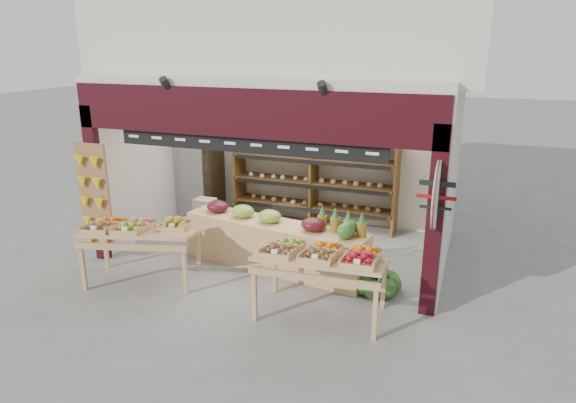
{
  "coord_description": "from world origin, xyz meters",
  "views": [
    {
      "loc": [
        3.16,
        -7.69,
        3.62
      ],
      "look_at": [
        0.37,
        -0.2,
        1.12
      ],
      "focal_mm": 32.0,
      "sensor_mm": 36.0,
      "label": 1
    }
  ],
  "objects_px": {
    "back_shelving": "(314,165)",
    "watermelon_pile": "(376,279)",
    "display_table_left": "(134,230)",
    "display_table_right": "(321,256)",
    "mid_counter": "(274,243)",
    "cardboard_stack": "(215,220)",
    "refrigerator": "(200,172)"
  },
  "relations": [
    {
      "from": "display_table_right",
      "to": "cardboard_stack",
      "type": "bearing_deg",
      "value": 140.77
    },
    {
      "from": "cardboard_stack",
      "to": "display_table_right",
      "type": "height_order",
      "value": "display_table_right"
    },
    {
      "from": "refrigerator",
      "to": "display_table_right",
      "type": "distance_m",
      "value": 4.79
    },
    {
      "from": "cardboard_stack",
      "to": "display_table_right",
      "type": "distance_m",
      "value": 3.77
    },
    {
      "from": "back_shelving",
      "to": "display_table_right",
      "type": "distance_m",
      "value": 3.74
    },
    {
      "from": "cardboard_stack",
      "to": "display_table_right",
      "type": "relative_size",
      "value": 0.55
    },
    {
      "from": "refrigerator",
      "to": "display_table_right",
      "type": "bearing_deg",
      "value": -32.71
    },
    {
      "from": "display_table_left",
      "to": "display_table_right",
      "type": "xyz_separation_m",
      "value": [
        3.05,
        -0.05,
        0.03
      ]
    },
    {
      "from": "back_shelving",
      "to": "watermelon_pile",
      "type": "relative_size",
      "value": 4.34
    },
    {
      "from": "display_table_left",
      "to": "watermelon_pile",
      "type": "distance_m",
      "value": 3.79
    },
    {
      "from": "cardboard_stack",
      "to": "watermelon_pile",
      "type": "height_order",
      "value": "cardboard_stack"
    },
    {
      "from": "display_table_right",
      "to": "watermelon_pile",
      "type": "height_order",
      "value": "display_table_right"
    },
    {
      "from": "back_shelving",
      "to": "display_table_right",
      "type": "xyz_separation_m",
      "value": [
        1.23,
        -3.52,
        -0.39
      ]
    },
    {
      "from": "cardboard_stack",
      "to": "mid_counter",
      "type": "distance_m",
      "value": 2.09
    },
    {
      "from": "back_shelving",
      "to": "cardboard_stack",
      "type": "bearing_deg",
      "value": -144.94
    },
    {
      "from": "refrigerator",
      "to": "display_table_left",
      "type": "height_order",
      "value": "refrigerator"
    },
    {
      "from": "mid_counter",
      "to": "cardboard_stack",
      "type": "bearing_deg",
      "value": 146.04
    },
    {
      "from": "refrigerator",
      "to": "cardboard_stack",
      "type": "distance_m",
      "value": 1.3
    },
    {
      "from": "back_shelving",
      "to": "cardboard_stack",
      "type": "xyz_separation_m",
      "value": [
        -1.65,
        -1.16,
        -1.01
      ]
    },
    {
      "from": "display_table_left",
      "to": "display_table_right",
      "type": "height_order",
      "value": "display_table_right"
    },
    {
      "from": "mid_counter",
      "to": "display_table_right",
      "type": "relative_size",
      "value": 1.82
    },
    {
      "from": "back_shelving",
      "to": "cardboard_stack",
      "type": "height_order",
      "value": "back_shelving"
    },
    {
      "from": "refrigerator",
      "to": "display_table_left",
      "type": "bearing_deg",
      "value": -71.24
    },
    {
      "from": "display_table_right",
      "to": "watermelon_pile",
      "type": "relative_size",
      "value": 2.28
    },
    {
      "from": "back_shelving",
      "to": "mid_counter",
      "type": "bearing_deg",
      "value": -88.28
    },
    {
      "from": "back_shelving",
      "to": "refrigerator",
      "type": "relative_size",
      "value": 1.73
    },
    {
      "from": "cardboard_stack",
      "to": "mid_counter",
      "type": "relative_size",
      "value": 0.3
    },
    {
      "from": "cardboard_stack",
      "to": "display_table_right",
      "type": "bearing_deg",
      "value": -39.23
    },
    {
      "from": "display_table_left",
      "to": "back_shelving",
      "type": "bearing_deg",
      "value": 62.34
    },
    {
      "from": "back_shelving",
      "to": "display_table_left",
      "type": "bearing_deg",
      "value": -117.66
    },
    {
      "from": "back_shelving",
      "to": "watermelon_pile",
      "type": "xyz_separation_m",
      "value": [
        1.82,
        -2.58,
        -1.04
      ]
    },
    {
      "from": "display_table_left",
      "to": "watermelon_pile",
      "type": "xyz_separation_m",
      "value": [
        3.64,
        0.88,
        -0.62
      ]
    }
  ]
}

